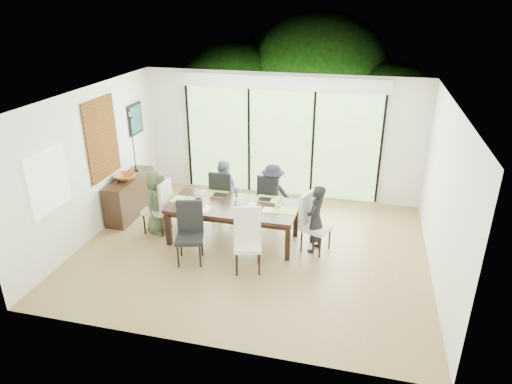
% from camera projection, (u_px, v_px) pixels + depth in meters
% --- Properties ---
extents(floor, '(6.00, 5.00, 0.01)m').
position_uv_depth(floor, '(253.00, 249.00, 8.11)').
color(floor, brown).
rests_on(floor, ground).
extents(ceiling, '(6.00, 5.00, 0.01)m').
position_uv_depth(ceiling, '(252.00, 97.00, 7.03)').
color(ceiling, white).
rests_on(ceiling, wall_back).
extents(wall_back, '(6.00, 0.02, 2.70)m').
position_uv_depth(wall_back, '(281.00, 136.00, 9.80)').
color(wall_back, white).
rests_on(wall_back, floor).
extents(wall_front, '(6.00, 0.02, 2.70)m').
position_uv_depth(wall_front, '(200.00, 256.00, 5.33)').
color(wall_front, silver).
rests_on(wall_front, floor).
extents(wall_left, '(0.02, 5.00, 2.70)m').
position_uv_depth(wall_left, '(91.00, 164.00, 8.23)').
color(wall_left, beige).
rests_on(wall_left, floor).
extents(wall_right, '(0.02, 5.00, 2.70)m').
position_uv_depth(wall_right, '(445.00, 196.00, 6.91)').
color(wall_right, silver).
rests_on(wall_right, floor).
extents(glass_doors, '(4.20, 0.02, 2.30)m').
position_uv_depth(glass_doors, '(280.00, 144.00, 9.83)').
color(glass_doors, '#598C3F').
rests_on(glass_doors, wall_back).
extents(blinds_header, '(4.40, 0.06, 0.28)m').
position_uv_depth(blinds_header, '(282.00, 83.00, 9.30)').
color(blinds_header, white).
rests_on(blinds_header, wall_back).
extents(mullion_a, '(0.05, 0.04, 2.30)m').
position_uv_depth(mullion_a, '(189.00, 137.00, 10.28)').
color(mullion_a, black).
rests_on(mullion_a, wall_back).
extents(mullion_b, '(0.05, 0.04, 2.30)m').
position_uv_depth(mullion_b, '(249.00, 141.00, 9.97)').
color(mullion_b, black).
rests_on(mullion_b, wall_back).
extents(mullion_c, '(0.05, 0.04, 2.30)m').
position_uv_depth(mullion_c, '(313.00, 146.00, 9.66)').
color(mullion_c, black).
rests_on(mullion_c, wall_back).
extents(mullion_d, '(0.05, 0.04, 2.30)m').
position_uv_depth(mullion_d, '(381.00, 151.00, 9.36)').
color(mullion_d, black).
rests_on(mullion_d, wall_back).
extents(side_window, '(0.02, 0.90, 1.00)m').
position_uv_depth(side_window, '(49.00, 181.00, 7.09)').
color(side_window, '#8CAD7F').
rests_on(side_window, wall_left).
extents(deck, '(6.00, 1.80, 0.10)m').
position_uv_depth(deck, '(287.00, 181.00, 11.15)').
color(deck, '#533523').
rests_on(deck, ground).
extents(rail_top, '(6.00, 0.08, 0.06)m').
position_uv_depth(rail_top, '(293.00, 148.00, 11.63)').
color(rail_top, brown).
rests_on(rail_top, deck).
extents(foliage_left, '(3.20, 3.20, 3.20)m').
position_uv_depth(foliage_left, '(235.00, 101.00, 12.55)').
color(foliage_left, '#14380F').
rests_on(foliage_left, ground).
extents(foliage_mid, '(4.00, 4.00, 4.00)m').
position_uv_depth(foliage_mid, '(318.00, 88.00, 12.46)').
color(foliage_mid, '#14380F').
rests_on(foliage_mid, ground).
extents(foliage_right, '(2.80, 2.80, 2.80)m').
position_uv_depth(foliage_right, '(385.00, 118.00, 11.57)').
color(foliage_right, '#14380F').
rests_on(foliage_right, ground).
extents(foliage_far, '(3.60, 3.60, 3.60)m').
position_uv_depth(foliage_far, '(287.00, 88.00, 13.38)').
color(foliage_far, '#14380F').
rests_on(foliage_far, ground).
extents(table_top, '(2.29, 1.05, 0.06)m').
position_uv_depth(table_top, '(233.00, 206.00, 8.13)').
color(table_top, black).
rests_on(table_top, floor).
extents(table_apron, '(2.10, 0.86, 0.10)m').
position_uv_depth(table_apron, '(233.00, 211.00, 8.16)').
color(table_apron, black).
rests_on(table_apron, floor).
extents(table_leg_fl, '(0.09, 0.09, 0.66)m').
position_uv_depth(table_leg_fl, '(168.00, 228.00, 8.13)').
color(table_leg_fl, black).
rests_on(table_leg_fl, floor).
extents(table_leg_fr, '(0.09, 0.09, 0.66)m').
position_uv_depth(table_leg_fr, '(288.00, 243.00, 7.65)').
color(table_leg_fr, black).
rests_on(table_leg_fr, floor).
extents(table_leg_bl, '(0.09, 0.09, 0.66)m').
position_uv_depth(table_leg_bl, '(186.00, 208.00, 8.89)').
color(table_leg_bl, black).
rests_on(table_leg_bl, floor).
extents(table_leg_br, '(0.09, 0.09, 0.66)m').
position_uv_depth(table_leg_br, '(296.00, 220.00, 8.42)').
color(table_leg_br, black).
rests_on(table_leg_br, floor).
extents(chair_left_end, '(0.46, 0.46, 1.05)m').
position_uv_depth(chair_left_end, '(156.00, 206.00, 8.52)').
color(chair_left_end, beige).
rests_on(chair_left_end, floor).
extents(chair_right_end, '(0.56, 0.56, 1.05)m').
position_uv_depth(chair_right_end, '(316.00, 224.00, 7.87)').
color(chair_right_end, silver).
rests_on(chair_right_end, floor).
extents(chair_far_left, '(0.44, 0.44, 1.05)m').
position_uv_depth(chair_far_left, '(223.00, 194.00, 9.05)').
color(chair_far_left, black).
rests_on(chair_far_left, floor).
extents(chair_far_right, '(0.54, 0.54, 1.05)m').
position_uv_depth(chair_far_right, '(273.00, 199.00, 8.83)').
color(chair_far_right, black).
rests_on(chair_far_right, floor).
extents(chair_near_left, '(0.54, 0.54, 1.05)m').
position_uv_depth(chair_near_left, '(189.00, 234.00, 7.53)').
color(chair_near_left, black).
rests_on(chair_near_left, floor).
extents(chair_near_right, '(0.54, 0.54, 1.05)m').
position_uv_depth(chair_near_right, '(248.00, 241.00, 7.31)').
color(chair_near_right, white).
rests_on(chair_near_right, floor).
extents(person_left_end, '(0.45, 0.63, 1.23)m').
position_uv_depth(person_left_end, '(157.00, 202.00, 8.48)').
color(person_left_end, '#445237').
rests_on(person_left_end, floor).
extents(person_right_end, '(0.50, 0.65, 1.23)m').
position_uv_depth(person_right_end, '(316.00, 219.00, 7.84)').
color(person_right_end, black).
rests_on(person_right_end, floor).
extents(person_far_left, '(0.60, 0.41, 1.23)m').
position_uv_depth(person_far_left, '(223.00, 190.00, 9.00)').
color(person_far_left, '#738BA7').
rests_on(person_far_left, floor).
extents(person_far_right, '(0.62, 0.44, 1.23)m').
position_uv_depth(person_far_right, '(273.00, 195.00, 8.78)').
color(person_far_right, '#231C2A').
rests_on(person_far_right, floor).
extents(placemat_left, '(0.42, 0.30, 0.01)m').
position_uv_depth(placemat_left, '(183.00, 199.00, 8.32)').
color(placemat_left, '#82BF44').
rests_on(placemat_left, table_top).
extents(placemat_right, '(0.42, 0.30, 0.01)m').
position_uv_depth(placemat_right, '(285.00, 210.00, 7.91)').
color(placemat_right, '#A0BD43').
rests_on(placemat_right, table_top).
extents(placemat_far_l, '(0.42, 0.30, 0.01)m').
position_uv_depth(placemat_far_l, '(216.00, 194.00, 8.57)').
color(placemat_far_l, '#94B440').
rests_on(placemat_far_l, table_top).
extents(placemat_far_r, '(0.42, 0.30, 0.01)m').
position_uv_depth(placemat_far_r, '(268.00, 199.00, 8.35)').
color(placemat_far_r, '#90C145').
rests_on(placemat_far_r, table_top).
extents(placemat_paper, '(0.42, 0.30, 0.01)m').
position_uv_depth(placemat_paper, '(198.00, 209.00, 7.97)').
color(placemat_paper, white).
rests_on(placemat_paper, table_top).
extents(tablet_far_l, '(0.25, 0.17, 0.01)m').
position_uv_depth(tablet_far_l, '(220.00, 195.00, 8.50)').
color(tablet_far_l, black).
rests_on(tablet_far_l, table_top).
extents(tablet_far_r, '(0.23, 0.16, 0.01)m').
position_uv_depth(tablet_far_r, '(265.00, 199.00, 8.32)').
color(tablet_far_r, black).
rests_on(tablet_far_r, table_top).
extents(papers, '(0.29, 0.21, 0.00)m').
position_uv_depth(papers, '(271.00, 210.00, 7.92)').
color(papers, white).
rests_on(papers, table_top).
extents(platter_base, '(0.25, 0.25, 0.02)m').
position_uv_depth(platter_base, '(198.00, 208.00, 7.96)').
color(platter_base, white).
rests_on(platter_base, table_top).
extents(platter_snacks, '(0.19, 0.19, 0.01)m').
position_uv_depth(platter_snacks, '(198.00, 207.00, 7.96)').
color(platter_snacks, orange).
rests_on(platter_snacks, table_top).
extents(vase, '(0.08, 0.08, 0.11)m').
position_uv_depth(vase, '(236.00, 201.00, 8.13)').
color(vase, silver).
rests_on(vase, table_top).
extents(hyacinth_stems, '(0.04, 0.04, 0.15)m').
position_uv_depth(hyacinth_stems, '(236.00, 195.00, 8.08)').
color(hyacinth_stems, '#337226').
rests_on(hyacinth_stems, table_top).
extents(hyacinth_blooms, '(0.10, 0.10, 0.10)m').
position_uv_depth(hyacinth_blooms, '(236.00, 190.00, 8.05)').
color(hyacinth_blooms, '#4347A9').
rests_on(hyacinth_blooms, table_top).
extents(laptop, '(0.37, 0.32, 0.02)m').
position_uv_depth(laptop, '(186.00, 202.00, 8.21)').
color(laptop, silver).
rests_on(laptop, table_top).
extents(cup_a, '(0.17, 0.17, 0.09)m').
position_uv_depth(cup_a, '(199.00, 195.00, 8.39)').
color(cup_a, white).
rests_on(cup_a, table_top).
extents(cup_b, '(0.13, 0.13, 0.09)m').
position_uv_depth(cup_b, '(239.00, 206.00, 7.98)').
color(cup_b, white).
rests_on(cup_b, table_top).
extents(cup_c, '(0.16, 0.16, 0.09)m').
position_uv_depth(cup_c, '(278.00, 205.00, 8.01)').
color(cup_c, white).
rests_on(cup_c, table_top).
extents(book, '(0.17, 0.22, 0.02)m').
position_uv_depth(book, '(247.00, 205.00, 8.11)').
color(book, white).
rests_on(book, table_top).
extents(sideboard, '(0.40, 1.43, 0.80)m').
position_uv_depth(sideboard, '(130.00, 196.00, 9.24)').
color(sideboard, black).
rests_on(sideboard, floor).
extents(bowl, '(0.43, 0.43, 0.10)m').
position_uv_depth(bowl, '(125.00, 177.00, 8.97)').
color(bowl, '#985121').
rests_on(bowl, sideboard).
extents(candlestick_base, '(0.09, 0.09, 0.04)m').
position_uv_depth(candlestick_base, '(136.00, 171.00, 9.38)').
color(candlestick_base, black).
rests_on(candlestick_base, sideboard).
extents(candlestick_shaft, '(0.02, 0.02, 1.12)m').
position_uv_depth(candlestick_shaft, '(133.00, 144.00, 9.16)').
color(candlestick_shaft, black).
rests_on(candlestick_shaft, sideboard).
extents(candlestick_pan, '(0.09, 0.09, 0.03)m').
position_uv_depth(candlestick_pan, '(130.00, 117.00, 8.94)').
color(candlestick_pan, black).
rests_on(candlestick_pan, sideboard).
extents(candle, '(0.03, 0.03, 0.09)m').
position_uv_depth(candle, '(130.00, 115.00, 8.91)').
color(candle, silver).
rests_on(candle, sideboard).
extents(tapestry, '(0.02, 1.00, 1.50)m').
position_uv_depth(tapestry, '(102.00, 139.00, 8.43)').
color(tapestry, '#8F4A14').
rests_on(tapestry, wall_left).
extents(art_frame, '(0.03, 0.55, 0.65)m').
position_uv_depth(art_frame, '(135.00, 119.00, 9.57)').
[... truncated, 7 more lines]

